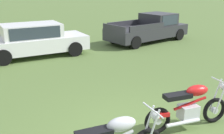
% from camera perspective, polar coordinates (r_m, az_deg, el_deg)
% --- Properties ---
extents(motorcycle_red, '(2.04, 0.74, 1.02)m').
position_cam_1_polar(motorcycle_red, '(6.08, 16.12, -8.29)').
color(motorcycle_red, black).
rests_on(motorcycle_red, ground).
extents(car_white, '(4.43, 2.00, 1.43)m').
position_cam_1_polar(car_white, '(12.07, -16.31, 5.90)').
color(car_white, silver).
rests_on(car_white, ground).
extents(pickup_truck_charcoal, '(5.03, 2.45, 1.49)m').
position_cam_1_polar(pickup_truck_charcoal, '(14.98, 8.27, 8.34)').
color(pickup_truck_charcoal, '#2D2D33').
rests_on(pickup_truck_charcoal, ground).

